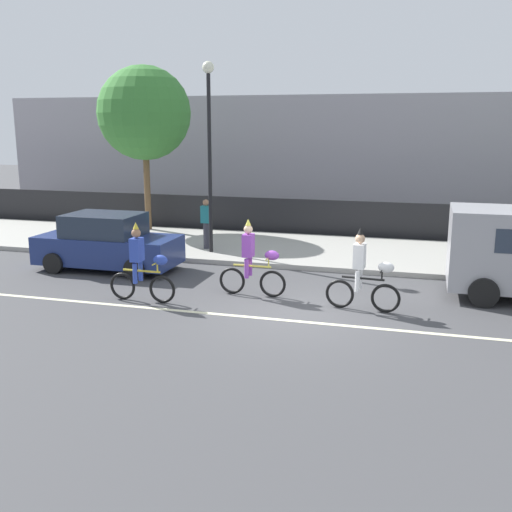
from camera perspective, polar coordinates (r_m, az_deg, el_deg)
ground_plane at (r=13.52m, az=3.85°, el=-5.53°), size 80.00×80.00×0.00m
road_centre_line at (r=13.05m, az=3.39°, el=-6.17°), size 36.00×0.14×0.01m
sidewalk_curb at (r=19.70m, az=7.83°, el=0.38°), size 60.00×5.00×0.15m
fence_line at (r=22.41m, az=8.94°, el=3.44°), size 40.00×0.08×1.40m
building_backdrop at (r=31.26m, az=4.22°, el=9.80°), size 28.00×8.00×5.41m
parade_cyclist_cobalt at (r=14.47m, az=-10.82°, el=-1.06°), size 1.72×0.50×1.92m
parade_cyclist_purple at (r=14.70m, az=-0.31°, el=-0.61°), size 1.72×0.50×1.92m
parade_cyclist_zebra at (r=13.75m, az=10.23°, el=-1.75°), size 1.72×0.50×1.92m
parked_car_navy at (r=17.89m, az=-13.98°, el=1.19°), size 4.10×1.92×1.64m
street_lamp_post at (r=18.84m, az=-4.48°, el=11.90°), size 0.36×0.36×5.86m
street_tree_near_lamp at (r=23.37m, az=-10.59°, el=13.21°), size 3.50×3.50×6.15m
pedestrian_onlooker at (r=19.63m, az=-4.77°, el=3.19°), size 0.32×0.20×1.62m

